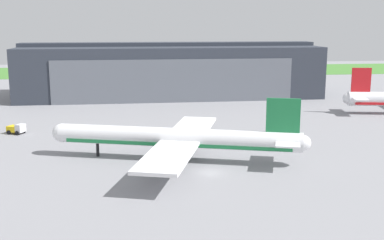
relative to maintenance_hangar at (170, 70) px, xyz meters
name	(u,v)px	position (x,y,z in m)	size (l,w,h in m)	color
ground_plane	(210,172)	(-0.81, -86.71, -8.41)	(440.00, 440.00, 0.00)	gray
grass_field_strip	(155,71)	(-0.81, 83.68, -8.37)	(440.00, 56.00, 0.08)	#468133
maintenance_hangar	(170,70)	(0.00, 0.00, 0.00)	(96.93, 31.66, 17.73)	#2D333D
airliner_near_right	(178,138)	(-5.15, -78.83, -4.42)	(44.62, 40.65, 11.66)	white
baggage_tug	(17,129)	(-38.42, -53.60, -7.24)	(4.23, 3.71, 2.23)	silver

